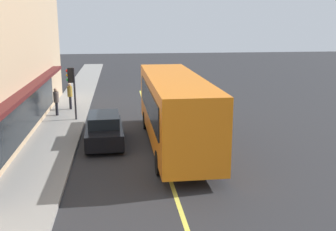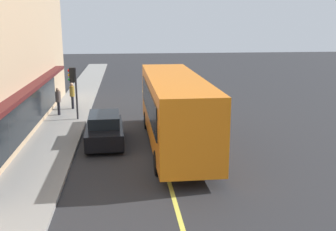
{
  "view_description": "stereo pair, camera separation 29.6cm",
  "coord_description": "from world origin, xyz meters",
  "px_view_note": "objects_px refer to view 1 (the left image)",
  "views": [
    {
      "loc": [
        -16.77,
        1.91,
        6.07
      ],
      "look_at": [
        1.69,
        -0.44,
        1.6
      ],
      "focal_mm": 42.11,
      "sensor_mm": 36.0,
      "label": 1
    },
    {
      "loc": [
        -16.8,
        1.62,
        6.07
      ],
      "look_at": [
        1.69,
        -0.44,
        1.6
      ],
      "focal_mm": 42.11,
      "sensor_mm": 36.0,
      "label": 2
    }
  ],
  "objects_px": {
    "bus": "(174,107)",
    "pedestrian_at_corner": "(70,93)",
    "traffic_light": "(71,81)",
    "car_black": "(104,129)",
    "pedestrian_waiting": "(56,99)"
  },
  "relations": [
    {
      "from": "pedestrian_at_corner",
      "to": "pedestrian_waiting",
      "type": "bearing_deg",
      "value": 159.46
    },
    {
      "from": "pedestrian_waiting",
      "to": "pedestrian_at_corner",
      "type": "height_order",
      "value": "pedestrian_at_corner"
    },
    {
      "from": "car_black",
      "to": "pedestrian_waiting",
      "type": "relative_size",
      "value": 2.46
    },
    {
      "from": "traffic_light",
      "to": "car_black",
      "type": "bearing_deg",
      "value": -156.9
    },
    {
      "from": "pedestrian_at_corner",
      "to": "car_black",
      "type": "bearing_deg",
      "value": -162.0
    },
    {
      "from": "car_black",
      "to": "pedestrian_waiting",
      "type": "bearing_deg",
      "value": 27.97
    },
    {
      "from": "bus",
      "to": "car_black",
      "type": "distance_m",
      "value": 3.78
    },
    {
      "from": "traffic_light",
      "to": "bus",
      "type": "bearing_deg",
      "value": -135.99
    },
    {
      "from": "car_black",
      "to": "pedestrian_at_corner",
      "type": "bearing_deg",
      "value": 18.0
    },
    {
      "from": "bus",
      "to": "traffic_light",
      "type": "xyz_separation_m",
      "value": [
        5.67,
        5.47,
        0.55
      ]
    },
    {
      "from": "bus",
      "to": "pedestrian_at_corner",
      "type": "distance_m",
      "value": 10.58
    },
    {
      "from": "bus",
      "to": "pedestrian_waiting",
      "type": "distance_m",
      "value": 9.63
    },
    {
      "from": "traffic_light",
      "to": "pedestrian_waiting",
      "type": "height_order",
      "value": "traffic_light"
    },
    {
      "from": "bus",
      "to": "pedestrian_waiting",
      "type": "bearing_deg",
      "value": 43.79
    },
    {
      "from": "bus",
      "to": "pedestrian_waiting",
      "type": "relative_size",
      "value": 6.28
    }
  ]
}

